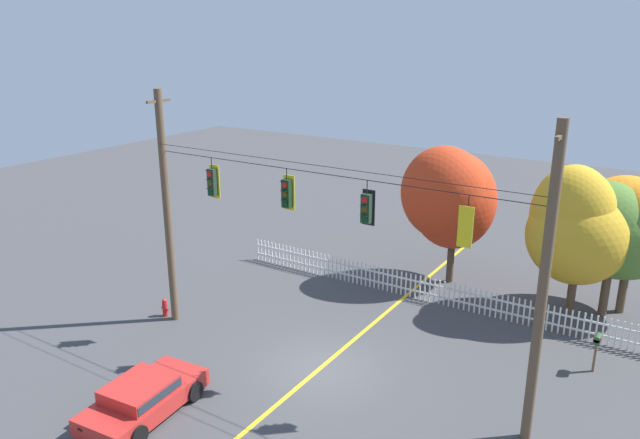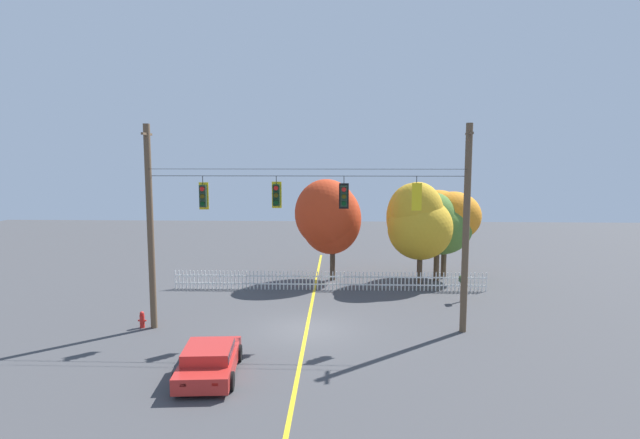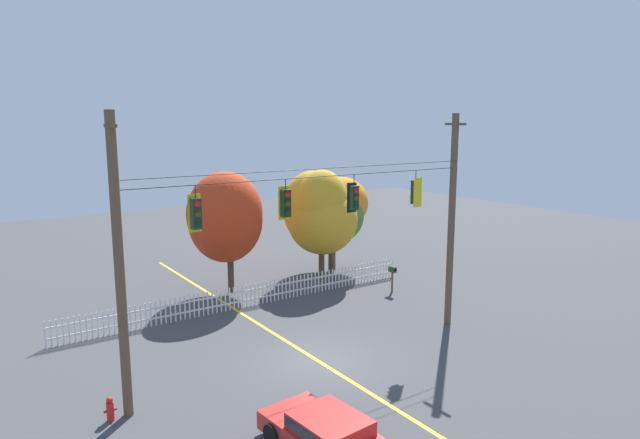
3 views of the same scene
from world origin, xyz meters
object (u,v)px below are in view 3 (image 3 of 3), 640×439
Objects in this scene: parked_car at (327,434)px; roadside_mailbox at (392,271)px; autumn_maple_near_fence at (225,217)px; traffic_signal_northbound_secondary at (416,192)px; autumn_maple_far_west at (331,206)px; autumn_oak_far_east at (328,214)px; fire_hydrant at (110,409)px; traffic_signal_southbound_primary at (286,203)px; autumn_maple_mid at (319,212)px; traffic_signal_westbound_side at (354,198)px; traffic_signal_eastbound_side at (196,213)px.

parked_car is 15.06m from roadside_mailbox.
traffic_signal_northbound_secondary is at bearing -67.07° from autumn_maple_near_fence.
autumn_maple_near_fence is 7.50m from autumn_maple_far_west.
parked_car is at bearing -125.30° from autumn_oak_far_east.
fire_hydrant is at bearing -162.61° from roadside_mailbox.
traffic_signal_southbound_primary is 0.22× the size of autumn_maple_near_fence.
parked_car is (-7.99, -5.14, -5.47)m from traffic_signal_northbound_secondary.
autumn_maple_mid is at bearing 33.30° from fire_hydrant.
autumn_maple_mid is 17.33m from parked_car.
roadside_mailbox is at bearing -32.73° from autumn_maple_near_fence.
traffic_signal_westbound_side reaches higher than autumn_maple_far_west.
traffic_signal_southbound_primary is 0.99× the size of traffic_signal_westbound_side.
traffic_signal_westbound_side is 3.17m from traffic_signal_northbound_secondary.
traffic_signal_westbound_side is 0.97× the size of traffic_signal_northbound_secondary.
traffic_signal_westbound_side is 0.26× the size of autumn_oak_far_east.
traffic_signal_eastbound_side is 14.43m from roadside_mailbox.
traffic_signal_southbound_primary is 0.25× the size of autumn_maple_far_west.
parked_car is at bearing -133.07° from traffic_signal_westbound_side.
autumn_maple_mid is 1.70m from autumn_oak_far_east.
traffic_signal_southbound_primary is at bearing -131.78° from autumn_maple_far_west.
autumn_maple_near_fence is (-0.88, 9.55, -2.00)m from traffic_signal_westbound_side.
traffic_signal_eastbound_side is at bearing -140.17° from autumn_maple_mid.
fire_hydrant is at bearing -179.78° from traffic_signal_westbound_side.
autumn_maple_near_fence is at bearing 95.26° from traffic_signal_westbound_side.
traffic_signal_eastbound_side is at bearing 179.99° from traffic_signal_westbound_side.
autumn_maple_near_fence is (2.10, 9.55, -2.04)m from traffic_signal_southbound_primary.
traffic_signal_southbound_primary and traffic_signal_northbound_secondary have the same top height.
autumn_oak_far_east is 0.99× the size of autumn_maple_far_west.
autumn_maple_near_fence is at bearing -176.04° from autumn_oak_far_east.
fire_hydrant is at bearing -179.92° from traffic_signal_northbound_secondary.
traffic_signal_northbound_secondary reaches higher than roadside_mailbox.
traffic_signal_southbound_primary is 0.34× the size of parked_car.
traffic_signal_southbound_primary is (3.27, -0.00, 0.06)m from traffic_signal_eastbound_side.
fire_hydrant is (-15.77, -10.69, -3.51)m from autumn_maple_far_west.
traffic_signal_southbound_primary is 0.25× the size of autumn_oak_far_east.
autumn_maple_far_west is (1.96, 1.62, -0.00)m from autumn_maple_mid.
autumn_maple_near_fence reaches higher than autumn_oak_far_east.
traffic_signal_eastbound_side is 1.04× the size of traffic_signal_westbound_side.
traffic_signal_westbound_side is 9.79m from autumn_maple_near_fence.
autumn_maple_far_west is 1.36× the size of parked_car.
fire_hydrant is 0.54× the size of roadside_mailbox.
fire_hydrant is (-8.35, -9.58, -3.71)m from autumn_maple_near_fence.
autumn_maple_mid is 2.55m from autumn_maple_far_west.
autumn_maple_near_fence is at bearing 74.99° from parked_car.
fire_hydrant is (-13.80, -9.07, -3.51)m from autumn_maple_mid.
traffic_signal_westbound_side is at bearing 179.66° from traffic_signal_northbound_secondary.
traffic_signal_eastbound_side is 0.23× the size of autumn_maple_near_fence.
roadside_mailbox is at bearing 27.38° from traffic_signal_southbound_primary.
traffic_signal_southbound_primary is 2.98m from traffic_signal_westbound_side.
autumn_maple_mid is (7.56, 9.03, -2.24)m from traffic_signal_southbound_primary.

